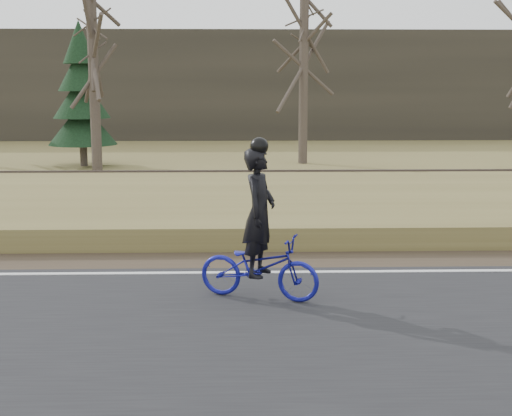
{
  "coord_description": "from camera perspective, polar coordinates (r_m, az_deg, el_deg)",
  "views": [
    {
      "loc": [
        2.99,
        -11.3,
        3.19
      ],
      "look_at": [
        3.32,
        0.5,
        1.1
      ],
      "focal_mm": 50.0,
      "sensor_mm": 36.0,
      "label": 1
    }
  ],
  "objects": [
    {
      "name": "cyclist",
      "position": [
        10.35,
        0.26,
        -3.14
      ],
      "size": [
        1.9,
        1.18,
        2.36
      ],
      "rotation": [
        0.0,
        0.0,
        1.24
      ],
      "color": "navy",
      "rests_on": "road"
    },
    {
      "name": "bare_tree_near_left",
      "position": [
        25.32,
        -12.87,
        10.82
      ],
      "size": [
        0.36,
        0.36,
        7.28
      ],
      "primitive_type": "cylinder",
      "color": "brown",
      "rests_on": "ground"
    },
    {
      "name": "edge_line",
      "position": [
        12.28,
        -15.69,
        -5.08
      ],
      "size": [
        120.0,
        0.12,
        0.01
      ],
      "primitive_type": "cube",
      "color": "silver",
      "rests_on": "road"
    },
    {
      "name": "road",
      "position": [
        9.81,
        -19.51,
        -9.34
      ],
      "size": [
        120.0,
        6.0,
        0.06
      ],
      "primitive_type": "cube",
      "color": "black",
      "rests_on": "ground"
    },
    {
      "name": "bare_tree_center",
      "position": [
        28.33,
        3.85,
        11.96
      ],
      "size": [
        0.36,
        0.36,
        8.3
      ],
      "primitive_type": "cylinder",
      "color": "brown",
      "rests_on": "ground"
    },
    {
      "name": "embankment",
      "position": [
        16.06,
        -12.29,
        -0.85
      ],
      "size": [
        120.0,
        5.0,
        0.44
      ],
      "primitive_type": "cube",
      "color": "olive",
      "rests_on": "ground"
    },
    {
      "name": "treeline_backdrop",
      "position": [
        41.41,
        -5.8,
        9.73
      ],
      "size": [
        120.0,
        4.0,
        6.0
      ],
      "primitive_type": "cube",
      "color": "#383328",
      "rests_on": "ground"
    },
    {
      "name": "shoulder",
      "position": [
        13.24,
        -14.64,
        -4.15
      ],
      "size": [
        120.0,
        1.6,
        0.04
      ],
      "primitive_type": "cube",
      "color": "#473A2B",
      "rests_on": "ground"
    },
    {
      "name": "railroad",
      "position": [
        19.71,
        -10.3,
        2.12
      ],
      "size": [
        120.0,
        2.4,
        0.29
      ],
      "color": "black",
      "rests_on": "ballast"
    },
    {
      "name": "conifer",
      "position": [
        28.1,
        -13.8,
        8.54
      ],
      "size": [
        2.6,
        2.6,
        5.48
      ],
      "color": "brown",
      "rests_on": "ground"
    },
    {
      "name": "ballast",
      "position": [
        19.75,
        -10.28,
        1.25
      ],
      "size": [
        120.0,
        3.0,
        0.45
      ],
      "primitive_type": "cube",
      "color": "slate",
      "rests_on": "ground"
    },
    {
      "name": "ground",
      "position": [
        12.11,
        -15.9,
        -5.62
      ],
      "size": [
        120.0,
        120.0,
        0.0
      ],
      "primitive_type": "plane",
      "color": "olive",
      "rests_on": "ground"
    }
  ]
}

